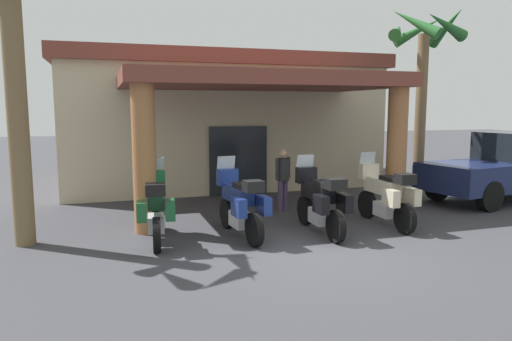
{
  "coord_description": "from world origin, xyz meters",
  "views": [
    {
      "loc": [
        -3.49,
        -8.01,
        2.67
      ],
      "look_at": [
        -0.42,
        2.59,
        1.2
      ],
      "focal_mm": 33.39,
      "sensor_mm": 36.0,
      "label": 1
    }
  ],
  "objects_px": {
    "motorcycle_green": "(156,207)",
    "motorcycle_blue": "(240,204)",
    "pickup_truck_navy": "(507,168)",
    "palm_tree_near_portico": "(423,58)",
    "motel_building": "(215,119)",
    "pedestrian": "(283,176)",
    "motorcycle_cream": "(386,195)",
    "motorcycle_black": "(320,201)",
    "palm_tree_roadside": "(11,33)"
  },
  "relations": [
    {
      "from": "pickup_truck_navy",
      "to": "palm_tree_roadside",
      "type": "relative_size",
      "value": 0.93
    },
    {
      "from": "motel_building",
      "to": "pickup_truck_navy",
      "type": "xyz_separation_m",
      "value": [
        7.35,
        -6.06,
        -1.32
      ]
    },
    {
      "from": "motorcycle_green",
      "to": "palm_tree_roadside",
      "type": "relative_size",
      "value": 0.38
    },
    {
      "from": "motel_building",
      "to": "motorcycle_green",
      "type": "xyz_separation_m",
      "value": [
        -2.74,
        -7.64,
        -1.55
      ]
    },
    {
      "from": "motorcycle_blue",
      "to": "motorcycle_cream",
      "type": "height_order",
      "value": "same"
    },
    {
      "from": "pedestrian",
      "to": "pickup_truck_navy",
      "type": "height_order",
      "value": "pickup_truck_navy"
    },
    {
      "from": "pedestrian",
      "to": "pickup_truck_navy",
      "type": "relative_size",
      "value": 0.3
    },
    {
      "from": "motorcycle_cream",
      "to": "pickup_truck_navy",
      "type": "relative_size",
      "value": 0.4
    },
    {
      "from": "motorcycle_cream",
      "to": "motel_building",
      "type": "bearing_deg",
      "value": 15.77
    },
    {
      "from": "motorcycle_green",
      "to": "pedestrian",
      "type": "relative_size",
      "value": 1.37
    },
    {
      "from": "motorcycle_green",
      "to": "motorcycle_blue",
      "type": "xyz_separation_m",
      "value": [
        1.7,
        -0.15,
        0.0
      ]
    },
    {
      "from": "pedestrian",
      "to": "palm_tree_near_portico",
      "type": "height_order",
      "value": "palm_tree_near_portico"
    },
    {
      "from": "motorcycle_green",
      "to": "motel_building",
      "type": "bearing_deg",
      "value": -16.08
    },
    {
      "from": "motorcycle_blue",
      "to": "pedestrian",
      "type": "relative_size",
      "value": 1.37
    },
    {
      "from": "palm_tree_roadside",
      "to": "pedestrian",
      "type": "bearing_deg",
      "value": 14.44
    },
    {
      "from": "motorcycle_black",
      "to": "pedestrian",
      "type": "relative_size",
      "value": 1.37
    },
    {
      "from": "motorcycle_blue",
      "to": "pedestrian",
      "type": "height_order",
      "value": "pedestrian"
    },
    {
      "from": "motorcycle_green",
      "to": "palm_tree_near_portico",
      "type": "bearing_deg",
      "value": -66.69
    },
    {
      "from": "motorcycle_black",
      "to": "pickup_truck_navy",
      "type": "height_order",
      "value": "pickup_truck_navy"
    },
    {
      "from": "pedestrian",
      "to": "pickup_truck_navy",
      "type": "bearing_deg",
      "value": 57.83
    },
    {
      "from": "pickup_truck_navy",
      "to": "motorcycle_blue",
      "type": "bearing_deg",
      "value": -179.21
    },
    {
      "from": "motorcycle_green",
      "to": "pedestrian",
      "type": "distance_m",
      "value": 3.9
    },
    {
      "from": "motorcycle_blue",
      "to": "motorcycle_cream",
      "type": "bearing_deg",
      "value": -96.77
    },
    {
      "from": "motorcycle_black",
      "to": "pedestrian",
      "type": "height_order",
      "value": "pedestrian"
    },
    {
      "from": "motorcycle_green",
      "to": "motorcycle_black",
      "type": "relative_size",
      "value": 1.0
    },
    {
      "from": "motel_building",
      "to": "motorcycle_green",
      "type": "distance_m",
      "value": 8.27
    },
    {
      "from": "motorcycle_green",
      "to": "motorcycle_cream",
      "type": "relative_size",
      "value": 1.0
    },
    {
      "from": "motorcycle_black",
      "to": "palm_tree_near_portico",
      "type": "bearing_deg",
      "value": -56.01
    },
    {
      "from": "palm_tree_roadside",
      "to": "pickup_truck_navy",
      "type": "bearing_deg",
      "value": 5.15
    },
    {
      "from": "motorcycle_blue",
      "to": "motorcycle_black",
      "type": "bearing_deg",
      "value": -103.61
    },
    {
      "from": "pedestrian",
      "to": "palm_tree_roadside",
      "type": "distance_m",
      "value": 6.79
    },
    {
      "from": "motorcycle_green",
      "to": "motorcycle_blue",
      "type": "distance_m",
      "value": 1.71
    },
    {
      "from": "pickup_truck_navy",
      "to": "palm_tree_near_portico",
      "type": "height_order",
      "value": "palm_tree_near_portico"
    },
    {
      "from": "motel_building",
      "to": "motorcycle_cream",
      "type": "relative_size",
      "value": 5.03
    },
    {
      "from": "motorcycle_black",
      "to": "pickup_truck_navy",
      "type": "distance_m",
      "value": 6.97
    },
    {
      "from": "pickup_truck_navy",
      "to": "motel_building",
      "type": "bearing_deg",
      "value": 129.67
    },
    {
      "from": "motorcycle_green",
      "to": "pedestrian",
      "type": "xyz_separation_m",
      "value": [
        3.37,
        1.96,
        0.23
      ]
    },
    {
      "from": "motel_building",
      "to": "pickup_truck_navy",
      "type": "relative_size",
      "value": 2.03
    },
    {
      "from": "motorcycle_blue",
      "to": "motorcycle_cream",
      "type": "relative_size",
      "value": 1.0
    },
    {
      "from": "palm_tree_near_portico",
      "to": "pedestrian",
      "type": "bearing_deg",
      "value": -168.99
    },
    {
      "from": "motorcycle_black",
      "to": "motel_building",
      "type": "bearing_deg",
      "value": 3.9
    },
    {
      "from": "motorcycle_cream",
      "to": "pedestrian",
      "type": "xyz_separation_m",
      "value": [
        -1.73,
        2.09,
        0.23
      ]
    },
    {
      "from": "motel_building",
      "to": "motorcycle_black",
      "type": "distance_m",
      "value": 8.16
    },
    {
      "from": "motorcycle_green",
      "to": "palm_tree_near_portico",
      "type": "xyz_separation_m",
      "value": [
        8.01,
        2.86,
        3.4
      ]
    },
    {
      "from": "palm_tree_near_portico",
      "to": "motorcycle_cream",
      "type": "bearing_deg",
      "value": -134.18
    },
    {
      "from": "motel_building",
      "to": "palm_tree_roadside",
      "type": "distance_m",
      "value": 9.07
    },
    {
      "from": "pedestrian",
      "to": "palm_tree_roadside",
      "type": "relative_size",
      "value": 0.27
    },
    {
      "from": "motel_building",
      "to": "motorcycle_black",
      "type": "xyz_separation_m",
      "value": [
        0.66,
        -7.99,
        -1.55
      ]
    },
    {
      "from": "motel_building",
      "to": "pedestrian",
      "type": "height_order",
      "value": "motel_building"
    },
    {
      "from": "motorcycle_blue",
      "to": "pedestrian",
      "type": "xyz_separation_m",
      "value": [
        1.67,
        2.1,
        0.23
      ]
    }
  ]
}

